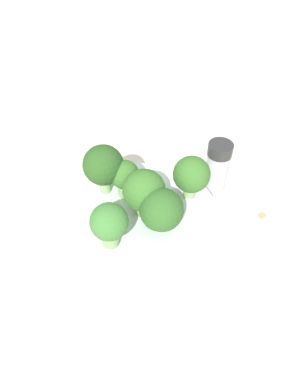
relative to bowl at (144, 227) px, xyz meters
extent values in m
plane|color=beige|center=(0.00, 0.00, -0.03)|extent=(3.00, 3.00, 0.00)
cylinder|color=silver|center=(0.00, 0.00, 0.00)|extent=(0.17, 0.17, 0.05)
cylinder|color=#84AD66|center=(0.03, 0.00, 0.04)|extent=(0.02, 0.02, 0.03)
sphere|color=#386B28|center=(0.03, 0.00, 0.06)|extent=(0.03, 0.03, 0.03)
cylinder|color=#7A9E5B|center=(0.00, 0.00, 0.04)|extent=(0.03, 0.03, 0.03)
sphere|color=#386B28|center=(0.00, 0.00, 0.06)|extent=(0.05, 0.05, 0.05)
cylinder|color=#8EB770|center=(0.05, 0.01, 0.04)|extent=(0.02, 0.02, 0.03)
sphere|color=#28511E|center=(0.05, 0.01, 0.07)|extent=(0.05, 0.05, 0.05)
cylinder|color=#8EB770|center=(-0.01, -0.06, 0.04)|extent=(0.02, 0.02, 0.02)
sphere|color=#386B28|center=(-0.01, -0.06, 0.06)|extent=(0.04, 0.04, 0.04)
cylinder|color=#7A9E5B|center=(-0.03, 0.00, 0.04)|extent=(0.02, 0.02, 0.02)
sphere|color=#2D5B23|center=(-0.03, 0.00, 0.05)|extent=(0.05, 0.05, 0.05)
cylinder|color=#7A9E5B|center=(-0.01, 0.05, 0.04)|extent=(0.02, 0.02, 0.03)
sphere|color=#3D7533|center=(-0.01, 0.05, 0.06)|extent=(0.04, 0.04, 0.04)
cylinder|color=#B2B7BC|center=(0.02, -0.13, 0.00)|extent=(0.03, 0.03, 0.06)
cylinder|color=#2D2D2D|center=(0.02, -0.13, 0.04)|extent=(0.03, 0.03, 0.02)
cube|color=olive|center=(0.09, -0.04, -0.02)|extent=(0.01, 0.01, 0.01)
cube|color=tan|center=(-0.06, -0.14, -0.02)|extent=(0.01, 0.01, 0.01)
cube|color=tan|center=(0.14, -0.01, -0.02)|extent=(0.01, 0.01, 0.01)
camera|label=1|loc=(-0.22, 0.17, 0.33)|focal=35.00mm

